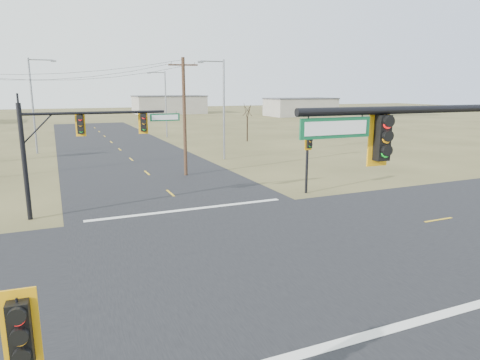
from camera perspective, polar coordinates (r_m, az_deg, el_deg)
name	(u,v)px	position (r m, az deg, el deg)	size (l,w,h in m)	color
ground	(239,253)	(19.15, -0.13, -9.67)	(320.00, 320.00, 0.00)	olive
road_ew	(239,253)	(19.15, -0.13, -9.65)	(160.00, 14.00, 0.02)	black
road_ns	(239,252)	(19.15, -0.13, -9.64)	(14.00, 160.00, 0.02)	black
stop_bar_near	(344,342)	(13.33, 13.65, -20.28)	(12.00, 0.40, 0.01)	silver
stop_bar_far	(189,209)	(25.84, -6.77, -3.90)	(12.00, 0.40, 0.01)	silver
mast_arm_far	(85,134)	(25.70, -20.02, 5.83)	(8.83, 0.57, 6.38)	black
pedestal_signal_ne	(309,147)	(29.45, 9.13, 4.32)	(0.57, 0.50, 4.40)	black
pedestal_signal_sw	(23,354)	(7.91, -26.92, -20.02)	(0.59, 0.50, 4.14)	black
utility_pole_near	(184,116)	(35.55, -7.42, 8.51)	(2.30, 0.69, 9.58)	#4B2F20
streetlight_a	(222,104)	(43.66, -2.43, 10.04)	(2.77, 0.30, 9.95)	gray
streetlight_b	(164,101)	(65.05, -10.05, 10.37)	(2.71, 0.43, 9.66)	gray
streetlight_c	(34,101)	(52.80, -25.72, 9.51)	(2.90, 0.32, 10.42)	gray
bare_tree_c	(247,110)	(59.29, 0.99, 9.35)	(2.50, 2.50, 5.52)	black
warehouse_mid	(169,105)	(130.42, -9.42, 9.83)	(20.00, 12.00, 5.00)	#A59F93
warehouse_right	(300,107)	(118.93, 8.06, 9.56)	(18.00, 10.00, 4.50)	#A59F93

